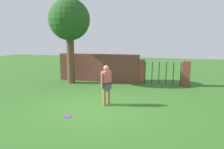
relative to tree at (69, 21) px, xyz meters
name	(u,v)px	position (x,y,z in m)	size (l,w,h in m)	color
ground_plane	(97,107)	(2.91, -3.80, -3.60)	(40.00, 40.00, 0.00)	#336623
brick_wall	(99,68)	(1.41, 0.94, -2.76)	(5.00, 0.50, 1.67)	brown
tree	(69,21)	(0.00, 0.00, 0.00)	(2.36, 2.36, 4.87)	brown
person	(106,83)	(3.18, -3.41, -2.70)	(0.38, 0.47, 1.62)	#9E704C
fence_gate	(163,73)	(5.27, 0.94, -2.90)	(2.96, 0.44, 1.40)	brown
frisbee_purple	(68,116)	(2.23, -4.98, -3.59)	(0.27, 0.27, 0.02)	purple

